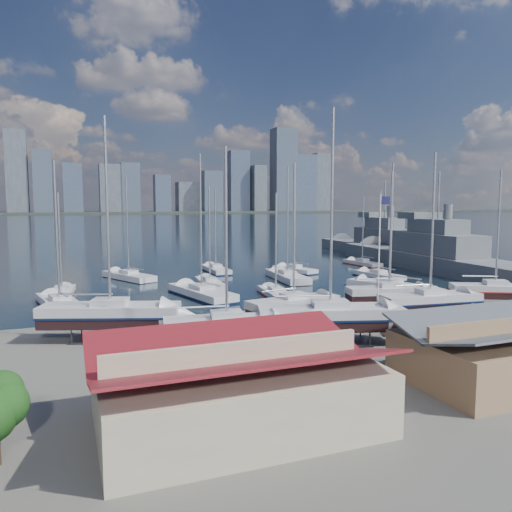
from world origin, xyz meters
name	(u,v)px	position (x,y,z in m)	size (l,w,h in m)	color
ground	(362,325)	(0.00, -10.00, 0.00)	(1400.00, 1400.00, 0.00)	#605E59
water	(105,221)	(0.00, 300.00, -0.15)	(1400.00, 600.00, 0.40)	#1A2D3D
far_shore	(87,213)	(0.00, 560.00, 1.10)	(1400.00, 80.00, 2.20)	#2D332D
skyline	(79,179)	(-7.83, 553.76, 39.09)	(639.14, 43.80, 107.69)	#475166
shed_red	(237,381)	(-18.00, -26.00, 2.32)	(14.70, 9.45, 4.51)	#BFB293
shed_grey	(501,348)	(0.00, -26.00, 2.15)	(12.60, 8.40, 4.17)	#8C6B4C
sailboat_cradle_0	(110,314)	(-22.68, -6.94, 2.20)	(11.99, 6.92, 18.50)	#2D2D33
sailboat_cradle_1	(227,326)	(-14.64, -13.70, 2.05)	(10.00, 4.31, 15.67)	#2D2D33
sailboat_cradle_2	(294,305)	(-6.28, -8.07, 2.03)	(9.53, 4.21, 15.11)	#2D2D33
sailboat_cradle_3	(330,317)	(-6.00, -14.44, 2.22)	(12.32, 6.69, 18.94)	#2D2D33
sailboat_cradle_4	(389,293)	(6.01, -5.86, 2.01)	(9.33, 4.39, 14.79)	#2D2D33
sailboat_cradle_5	(430,301)	(6.66, -11.44, 2.08)	(10.28, 3.87, 16.20)	#2D2D33
sailboat_cradle_6	(495,290)	(17.59, -8.95, 2.02)	(9.43, 6.51, 15.05)	#2D2D33
sailboat_moored_0	(60,306)	(-26.80, 8.24, 0.31)	(5.37, 11.64, 16.80)	black
sailboat_moored_1	(62,294)	(-26.58, 15.63, 0.31)	(3.49, 9.18, 13.39)	black
sailboat_moored_2	(129,278)	(-17.21, 26.77, 0.32)	(7.19, 11.00, 16.19)	black
sailboat_moored_3	(202,295)	(-10.64, 8.89, 0.31)	(6.12, 12.62, 18.18)	black
sailboat_moored_4	(210,285)	(-7.55, 16.01, 0.32)	(3.40, 9.69, 14.35)	black
sailboat_moored_5	(216,271)	(-2.64, 29.86, 0.31)	(2.76, 9.76, 14.58)	black
sailboat_moored_6	(276,295)	(-2.05, 5.89, 0.31)	(3.51, 9.15, 13.34)	black
sailboat_moored_7	(287,278)	(4.84, 17.54, 0.32)	(4.25, 11.93, 17.66)	black
sailboat_moored_8	(295,270)	(9.76, 25.24, 0.31)	(4.78, 9.38, 13.51)	black
sailboat_moored_9	(390,288)	(13.92, 4.80, 0.32)	(7.61, 11.86, 17.42)	black
sailboat_moored_10	(379,276)	(18.82, 14.38, 0.31)	(3.62, 9.67, 14.12)	black
sailboat_moored_11	(362,264)	(25.40, 28.98, 0.31)	(3.26, 9.12, 13.37)	black
naval_ship_east	(436,261)	(33.39, 18.60, 1.67)	(11.98, 52.02, 18.64)	#5B5F65
naval_ship_west	(383,248)	(39.64, 42.51, 1.66)	(7.45, 44.26, 17.98)	#5B5F65
car_a	(258,360)	(-13.88, -18.42, 0.67)	(1.59, 3.95, 1.35)	gray
car_b	(330,365)	(-9.81, -21.17, 0.71)	(1.51, 4.32, 1.42)	gray
car_c	(435,349)	(-0.85, -20.97, 0.81)	(2.70, 5.86, 1.63)	gray
car_d	(474,334)	(5.13, -18.57, 0.72)	(2.03, 4.98, 1.45)	gray
flagpole	(380,250)	(1.44, -10.51, 7.13)	(1.09, 0.12, 12.35)	white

